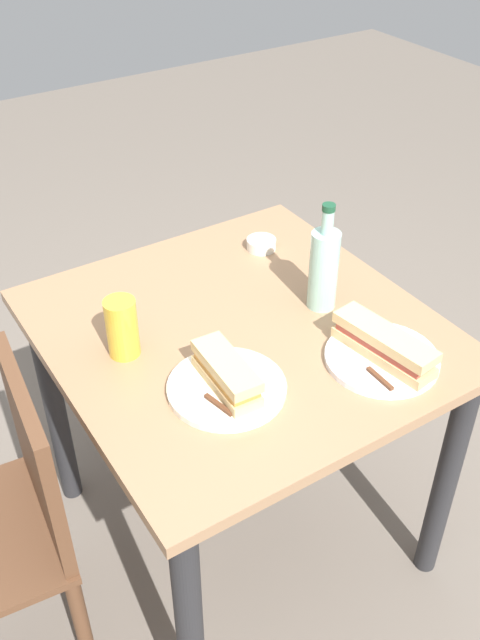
# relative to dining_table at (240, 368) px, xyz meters

# --- Properties ---
(ground_plane) EXTENTS (8.00, 8.00, 0.00)m
(ground_plane) POSITION_rel_dining_table_xyz_m (0.00, 0.00, -0.63)
(ground_plane) COLOR #6B6056
(dining_table) EXTENTS (0.92, 0.88, 0.76)m
(dining_table) POSITION_rel_dining_table_xyz_m (0.00, 0.00, 0.00)
(dining_table) COLOR #997251
(dining_table) RESTS_ON ground
(chair_far) EXTENTS (0.44, 0.44, 0.85)m
(chair_far) POSITION_rel_dining_table_xyz_m (-0.01, 0.64, -0.15)
(chair_far) COLOR brown
(chair_far) RESTS_ON ground
(plate_near) EXTENTS (0.26, 0.26, 0.01)m
(plate_near) POSITION_rel_dining_table_xyz_m (-0.28, -0.20, 0.14)
(plate_near) COLOR white
(plate_near) RESTS_ON dining_table
(baguette_sandwich_near) EXTENTS (0.26, 0.10, 0.07)m
(baguette_sandwich_near) POSITION_rel_dining_table_xyz_m (-0.28, -0.20, 0.18)
(baguette_sandwich_near) COLOR #DBB77A
(baguette_sandwich_near) RESTS_ON plate_near
(knife_near) EXTENTS (0.18, 0.02, 0.01)m
(knife_near) POSITION_rel_dining_table_xyz_m (-0.30, -0.14, 0.15)
(knife_near) COLOR silver
(knife_near) RESTS_ON plate_near
(plate_far) EXTENTS (0.26, 0.26, 0.01)m
(plate_far) POSITION_rel_dining_table_xyz_m (-0.17, 0.14, 0.14)
(plate_far) COLOR silver
(plate_far) RESTS_ON dining_table
(baguette_sandwich_far) EXTENTS (0.20, 0.08, 0.07)m
(baguette_sandwich_far) POSITION_rel_dining_table_xyz_m (-0.17, 0.14, 0.18)
(baguette_sandwich_far) COLOR #DBB77A
(baguette_sandwich_far) RESTS_ON plate_far
(knife_far) EXTENTS (0.18, 0.05, 0.01)m
(knife_far) POSITION_rel_dining_table_xyz_m (-0.18, 0.20, 0.15)
(knife_far) COLOR silver
(knife_far) RESTS_ON plate_far
(water_bottle) EXTENTS (0.07, 0.07, 0.28)m
(water_bottle) POSITION_rel_dining_table_xyz_m (-0.03, -0.22, 0.24)
(water_bottle) COLOR #99C6B7
(water_bottle) RESTS_ON dining_table
(beer_glass) EXTENTS (0.07, 0.07, 0.14)m
(beer_glass) POSITION_rel_dining_table_xyz_m (0.06, 0.27, 0.20)
(beer_glass) COLOR gold
(beer_glass) RESTS_ON dining_table
(olive_bowl) EXTENTS (0.08, 0.08, 0.03)m
(olive_bowl) POSITION_rel_dining_table_xyz_m (0.27, -0.24, 0.15)
(olive_bowl) COLOR silver
(olive_bowl) RESTS_ON dining_table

